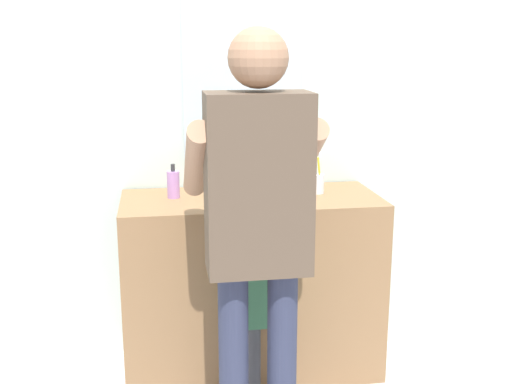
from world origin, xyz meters
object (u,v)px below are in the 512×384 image
soap_bottle (173,184)px  adult_parent (257,210)px  toothbrush_cup (317,182)px  child_toddler (265,295)px

soap_bottle → adult_parent: (0.29, -0.71, 0.05)m
toothbrush_cup → adult_parent: adult_parent is taller
soap_bottle → child_toddler: 0.71m
toothbrush_cup → child_toddler: 0.68m
toothbrush_cup → soap_bottle: toothbrush_cup is taller
adult_parent → soap_bottle: bearing=112.5°
adult_parent → child_toddler: bearing=73.6°
soap_bottle → child_toddler: (0.37, -0.45, -0.40)m
child_toddler → soap_bottle: bearing=129.1°
child_toddler → adult_parent: adult_parent is taller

